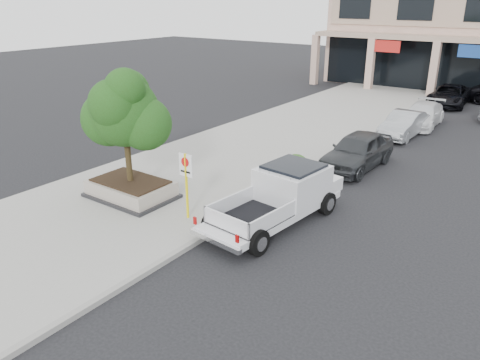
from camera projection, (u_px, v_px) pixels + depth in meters
The scene contains 12 objects.
ground at pixel (255, 246), 14.52m from camera, with size 120.00×120.00×0.00m, color black.
sidewalk at pixel (229, 159), 22.02m from camera, with size 8.00×52.00×0.15m, color gray.
curb at pixel (304, 177), 19.87m from camera, with size 0.20×52.00×0.15m, color gray.
planter at pixel (131, 189), 17.57m from camera, with size 3.20×2.20×0.68m.
planter_tree at pixel (130, 112), 16.54m from camera, with size 2.90×2.55×4.00m.
no_parking_sign at pixel (186, 177), 15.49m from camera, with size 0.55×0.09×2.30m.
hedge at pixel (296, 165), 19.62m from camera, with size 1.10×0.99×0.94m, color #164313.
pickup_truck at pixel (274, 199), 15.61m from camera, with size 2.17×5.86×1.85m, color silver, non-canonical shape.
curb_car_a at pixel (357, 151), 20.86m from camera, with size 1.89×4.70×1.60m, color #2E3033.
curb_car_b at pixel (404, 125), 25.60m from camera, with size 1.46×4.20×1.38m, color #9EA1A5.
curb_car_c at pixel (422, 115), 27.77m from camera, with size 1.90×4.66×1.35m, color silver.
curb_car_d at pixel (449, 95), 33.07m from camera, with size 2.39×5.17×1.44m, color black.
Camera 1 is at (7.11, -10.62, 7.20)m, focal length 35.00 mm.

